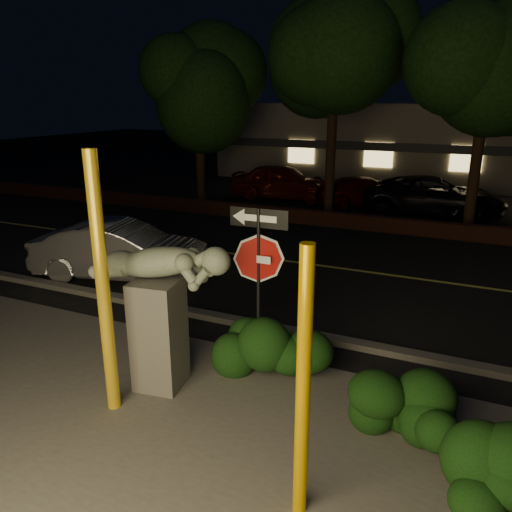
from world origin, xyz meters
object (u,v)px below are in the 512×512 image
Objects in this scene: yellow_pole_right at (303,389)px; parked_car_darkred at (367,192)px; parked_car_dark at (433,196)px; yellow_pole_left at (103,288)px; parked_car_red at (283,182)px; sculpture at (159,300)px; silver_sedan at (122,251)px; signpost at (258,259)px.

yellow_pole_right is 16.26m from parked_car_darkred.
yellow_pole_right reaches higher than parked_car_darkred.
parked_car_dark reaches higher than parked_car_darkred.
parked_car_darkred is at bearing 88.92° from yellow_pole_left.
yellow_pole_left is at bearing -173.39° from parked_car_red.
silver_sedan is at bearing 127.00° from sculpture.
parked_car_red is (-4.95, 13.77, -1.16)m from signpost.
signpost is 0.52× the size of parked_car_dark.
yellow_pole_right reaches higher than silver_sedan.
sculpture is 14.56m from parked_car_darkred.
yellow_pole_right is 1.30× the size of sculpture.
sculpture is 0.45× the size of parked_car_dark.
yellow_pole_left reaches higher than silver_sedan.
parked_car_dark is at bearing -124.36° from parked_car_darkred.
parked_car_darkred is (-0.04, 14.54, -0.82)m from sculpture.
sculpture reaches higher than parked_car_red.
signpost is at bearing 158.60° from parked_car_darkred.
yellow_pole_right is 0.58× the size of parked_car_dark.
signpost is at bearing 165.98° from parked_car_dark.
parked_car_red is at bearing 60.64° from parked_car_darkred.
yellow_pole_left is 0.94m from sculpture.
yellow_pole_right is 1.11× the size of signpost.
parked_car_red is 6.35m from parked_car_dark.
sculpture is at bearing -149.42° from silver_sedan.
silver_sedan is 11.06m from parked_car_red.
parked_car_dark is (2.87, 14.95, -1.11)m from yellow_pole_left.
parked_car_red is at bearing 111.89° from yellow_pole_right.
sculpture is 15.22m from parked_car_red.
signpost is 1.59m from sculpture.
yellow_pole_right is at bearing -12.77° from yellow_pole_left.
yellow_pole_right is at bearing -164.06° from parked_car_red.
silver_sedan is (-4.85, 2.71, -1.23)m from signpost.
parked_car_red is (-3.45, 15.50, -1.07)m from yellow_pole_left.
yellow_pole_left is 0.88× the size of parked_car_darkred.
silver_sedan is at bearing 148.69° from signpost.
yellow_pole_left is 2.29m from signpost.
parked_car_dark is (-0.18, 15.65, -0.78)m from yellow_pole_right.
yellow_pole_right is 17.47m from parked_car_red.
silver_sedan is 11.47m from parked_car_darkred.
yellow_pole_left is 0.82× the size of parked_car_red.
yellow_pole_left reaches higher than parked_car_red.
parked_car_red is at bearing 107.61° from signpost.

